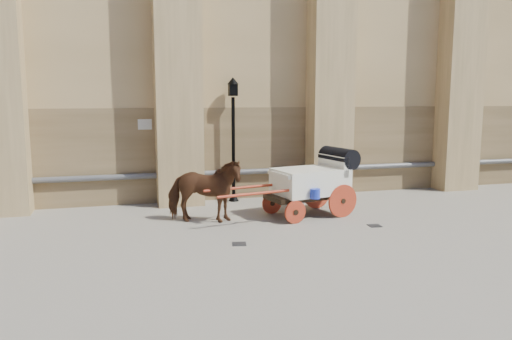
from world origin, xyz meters
name	(u,v)px	position (x,y,z in m)	size (l,w,h in m)	color
ground	(238,231)	(0.00, 0.00, 0.00)	(90.00, 90.00, 0.00)	gray
horse	(204,191)	(-0.66, 1.13, 0.86)	(0.93, 2.04, 1.72)	#592E1B
carriage	(315,179)	(2.52, 1.20, 1.02)	(4.46, 1.99, 1.89)	black
street_lamp	(233,136)	(0.73, 3.66, 2.11)	(0.37, 0.37, 3.95)	black
drain_grate_near	(239,244)	(-0.24, -1.07, 0.01)	(0.32, 0.32, 0.01)	black
drain_grate_far	(375,226)	(3.56, -0.43, 0.01)	(0.32, 0.32, 0.01)	black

